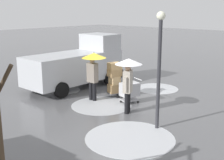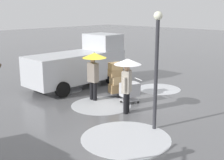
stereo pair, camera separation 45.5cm
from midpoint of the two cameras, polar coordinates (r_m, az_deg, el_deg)
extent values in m
plane|color=#5B5B5E|center=(12.87, 1.91, -4.25)|extent=(90.00, 90.00, 0.00)
cylinder|color=silver|center=(9.44, 2.05, -11.05)|extent=(2.82, 2.82, 0.01)
cylinder|color=silver|center=(14.89, -9.82, -1.95)|extent=(1.47, 1.47, 0.01)
cylinder|color=silver|center=(15.14, 7.73, -1.61)|extent=(2.15, 2.15, 0.01)
cylinder|color=#ADAFB5|center=(12.44, -3.12, -4.87)|extent=(2.51, 2.51, 0.01)
cube|color=#B7BABF|center=(15.18, -8.18, 2.51)|extent=(2.01, 5.22, 1.40)
cube|color=#B7BABF|center=(16.28, -3.14, 7.36)|extent=(1.85, 1.42, 0.84)
cube|color=black|center=(16.89, -1.36, 4.85)|extent=(1.66, 0.08, 0.63)
cube|color=#232326|center=(17.11, -1.25, 1.38)|extent=(1.96, 0.18, 0.24)
cylinder|color=black|center=(17.08, -6.07, 1.41)|extent=(0.25, 0.72, 0.72)
cylinder|color=black|center=(15.70, -1.27, 0.41)|extent=(0.25, 0.72, 0.72)
cylinder|color=black|center=(15.18, -15.14, -0.54)|extent=(0.25, 0.72, 0.72)
cylinder|color=black|center=(13.61, -10.63, -1.90)|extent=(0.25, 0.72, 0.72)
cube|color=#B2B2B7|center=(12.60, 2.38, -1.80)|extent=(0.75, 0.89, 0.56)
cube|color=#B2B2B7|center=(12.73, 2.36, -3.79)|extent=(0.67, 0.80, 0.04)
cylinder|color=#B2B2B7|center=(12.72, 4.01, 0.19)|extent=(0.56, 0.23, 0.04)
sphere|color=black|center=(12.44, 1.65, -4.64)|extent=(0.10, 0.10, 0.10)
sphere|color=black|center=(12.78, 0.70, -4.13)|extent=(0.10, 0.10, 0.10)
sphere|color=black|center=(12.74, 4.01, -4.22)|extent=(0.10, 0.10, 0.10)
sphere|color=black|center=(13.08, 3.02, -3.74)|extent=(0.10, 0.10, 0.10)
cylinder|color=yellow|center=(12.59, 1.80, -1.33)|extent=(0.16, 0.29, 0.69)
cube|color=#515156|center=(13.47, -0.47, -2.47)|extent=(0.65, 0.73, 0.03)
cylinder|color=#515156|center=(13.28, 1.12, -0.24)|extent=(0.04, 0.04, 1.10)
cylinder|color=#515156|center=(13.65, 0.19, 0.14)|extent=(0.04, 0.04, 1.10)
cylinder|color=black|center=(13.44, 1.15, -3.02)|extent=(0.11, 0.21, 0.20)
cylinder|color=black|center=(13.84, 0.14, -2.52)|extent=(0.11, 0.21, 0.20)
cube|color=#A37F51|center=(13.41, -0.47, -1.61)|extent=(0.57, 0.66, 0.39)
cube|color=tan|center=(13.32, -0.48, -0.03)|extent=(0.56, 0.53, 0.37)
cube|color=#A37F51|center=(13.24, -0.48, 1.43)|extent=(0.57, 0.67, 0.32)
cube|color=tan|center=(13.18, -0.48, 2.73)|extent=(0.57, 0.66, 0.29)
cylinder|color=black|center=(13.13, -5.03, -2.06)|extent=(0.18, 0.18, 0.82)
cylinder|color=black|center=(12.99, -4.40, -2.22)|extent=(0.18, 0.18, 0.82)
cube|color=slate|center=(12.86, -4.79, 1.42)|extent=(0.45, 0.29, 0.84)
sphere|color=beige|center=(12.76, -4.84, 3.79)|extent=(0.22, 0.22, 0.22)
cylinder|color=slate|center=(13.05, -5.60, 1.36)|extent=(0.10, 0.10, 0.55)
cylinder|color=slate|center=(12.71, -4.17, 2.30)|extent=(0.11, 0.30, 0.50)
cylinder|color=#333338|center=(12.72, -4.50, 3.03)|extent=(0.02, 0.02, 0.86)
cone|color=yellow|center=(12.65, -4.54, 4.73)|extent=(1.04, 1.04, 0.22)
sphere|color=#333338|center=(12.63, -4.55, 5.31)|extent=(0.04, 0.04, 0.04)
cylinder|color=black|center=(11.38, 1.71, -4.50)|extent=(0.18, 0.18, 0.82)
cylinder|color=black|center=(11.56, 1.99, -4.20)|extent=(0.18, 0.18, 0.82)
cube|color=#B2A899|center=(11.24, 1.88, -0.32)|extent=(0.43, 0.52, 0.84)
sphere|color=tan|center=(11.12, 1.90, 2.38)|extent=(0.22, 0.22, 0.22)
cylinder|color=#B2A899|center=(11.01, 1.51, -0.88)|extent=(0.10, 0.10, 0.55)
cylinder|color=#B2A899|center=(11.36, 2.05, 0.97)|extent=(0.32, 0.21, 0.50)
cylinder|color=#333338|center=(11.25, 2.04, 1.68)|extent=(0.02, 0.02, 0.86)
cone|color=white|center=(11.18, 2.05, 3.58)|extent=(1.04, 1.04, 0.22)
sphere|color=#333338|center=(11.15, 2.06, 4.24)|extent=(0.04, 0.04, 0.04)
cylinder|color=#423323|center=(6.11, -22.74, -1.49)|extent=(0.57, 0.39, 0.97)
cylinder|color=#2D2D33|center=(9.72, 7.65, 0.74)|extent=(0.12, 0.12, 3.60)
sphere|color=#EAEACC|center=(9.48, 8.02, 12.13)|extent=(0.28, 0.28, 0.28)
camera|label=1|loc=(0.23, -91.06, -0.26)|focal=47.60mm
camera|label=2|loc=(0.23, 88.94, 0.26)|focal=47.60mm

